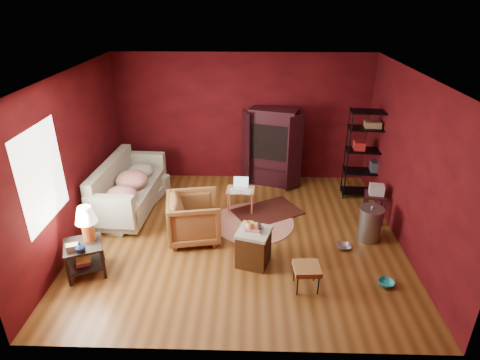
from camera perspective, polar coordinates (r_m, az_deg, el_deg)
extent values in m
cube|color=brown|center=(7.17, -0.05, -8.00)|extent=(5.50, 5.00, 0.02)
cube|color=white|center=(6.09, -0.06, 14.73)|extent=(5.50, 5.00, 0.02)
cube|color=#4E0B0F|center=(8.87, 0.43, 8.78)|extent=(5.50, 0.02, 2.80)
cube|color=#4E0B0F|center=(4.31, -1.04, -10.74)|extent=(5.50, 0.02, 2.80)
cube|color=#4E0B0F|center=(7.13, -22.83, 2.48)|extent=(0.02, 5.00, 2.80)
cube|color=#4E0B0F|center=(6.99, 23.20, 1.98)|extent=(0.02, 5.00, 2.80)
cube|color=white|center=(6.22, -26.35, 0.55)|extent=(0.02, 1.20, 1.40)
imported|color=#A3A690|center=(8.09, -15.33, -1.68)|extent=(1.05, 2.00, 0.75)
imported|color=black|center=(6.93, -6.57, -5.09)|extent=(0.94, 0.99, 0.89)
imported|color=#B4B6BB|center=(7.01, 14.60, -8.52)|extent=(0.25, 0.06, 0.25)
imported|color=teal|center=(6.41, 20.19, -13.06)|extent=(0.25, 0.15, 0.24)
imported|color=#0B1538|center=(6.28, -21.82, -8.87)|extent=(0.17, 0.18, 0.15)
imported|color=#FFDA7C|center=(6.09, 1.42, -6.32)|extent=(0.15, 0.13, 0.13)
cube|color=black|center=(6.49, -21.45, -8.60)|extent=(0.71, 0.71, 0.04)
cube|color=black|center=(6.68, -20.99, -11.00)|extent=(0.66, 0.66, 0.03)
cube|color=black|center=(6.45, -23.24, -11.89)|extent=(0.06, 0.06, 0.51)
cube|color=black|center=(6.41, -18.85, -11.26)|extent=(0.06, 0.06, 0.51)
cube|color=black|center=(6.85, -23.23, -9.51)|extent=(0.06, 0.06, 0.51)
cube|color=black|center=(6.82, -19.13, -8.91)|extent=(0.06, 0.06, 0.51)
cylinder|color=orange|center=(6.48, -20.76, -6.76)|extent=(0.24, 0.24, 0.31)
cone|color=#F2E5C6|center=(6.34, -21.15, -4.61)|extent=(0.43, 0.43, 0.25)
cube|color=#958951|center=(6.35, -22.75, -8.89)|extent=(0.19, 0.16, 0.11)
cube|color=#D93B36|center=(6.66, -21.44, -10.77)|extent=(0.28, 0.31, 0.03)
cube|color=#3683D9|center=(6.64, -21.41, -10.53)|extent=(0.28, 0.31, 0.03)
cube|color=#F4DE51|center=(6.62, -21.37, -10.30)|extent=(0.28, 0.31, 0.03)
cube|color=#A3A690|center=(8.11, -15.19, -2.25)|extent=(0.96, 2.04, 0.42)
cube|color=#A3A690|center=(8.12, -17.85, -0.34)|extent=(0.31, 2.00, 0.84)
cube|color=#A3A690|center=(7.19, -17.95, -4.28)|extent=(0.85, 0.24, 0.58)
cube|color=#A3A690|center=(8.86, -13.29, 2.05)|extent=(0.85, 0.24, 0.58)
ellipsoid|color=red|center=(7.47, -16.52, -2.03)|extent=(0.58, 0.58, 0.29)
ellipsoid|color=red|center=(7.94, -15.12, 0.02)|extent=(0.64, 0.64, 0.34)
ellipsoid|color=#A3A690|center=(8.40, -13.95, 1.29)|extent=(0.53, 0.53, 0.27)
cube|color=#482A10|center=(6.37, 1.93, -9.70)|extent=(0.58, 0.58, 0.55)
cube|color=#A3A690|center=(6.20, 1.98, -7.42)|extent=(0.61, 0.61, 0.05)
cube|color=beige|center=(6.18, 1.98, -7.13)|extent=(0.31, 0.27, 0.02)
cube|color=#537CC2|center=(6.17, 1.98, -6.95)|extent=(0.29, 0.24, 0.02)
cube|color=#DD6453|center=(6.16, 1.99, -6.78)|extent=(0.30, 0.27, 0.02)
cube|color=black|center=(6.15, 2.81, -6.59)|extent=(0.06, 0.17, 0.02)
cube|color=black|center=(5.93, 9.50, -12.30)|extent=(0.39, 0.39, 0.07)
cube|color=black|center=(5.96, 9.47, -12.65)|extent=(0.35, 0.35, 0.02)
cylinder|color=black|center=(5.91, 8.17, -14.71)|extent=(0.02, 0.02, 0.31)
cylinder|color=black|center=(5.97, 11.08, -14.54)|extent=(0.02, 0.02, 0.31)
cylinder|color=black|center=(6.14, 7.72, -12.93)|extent=(0.02, 0.02, 0.31)
cylinder|color=black|center=(6.19, 10.51, -12.78)|extent=(0.02, 0.02, 0.31)
cylinder|color=beige|center=(7.55, 1.93, -6.01)|extent=(1.65, 1.65, 0.01)
cube|color=#521C16|center=(7.88, 3.90, -4.51)|extent=(1.48, 1.33, 0.01)
cube|color=#FFA874|center=(7.74, 0.07, -1.41)|extent=(0.55, 0.40, 0.03)
cylinder|color=#FFA874|center=(7.73, -1.73, -3.32)|extent=(0.03, 0.03, 0.44)
cylinder|color=#FFA874|center=(7.70, 1.69, -3.47)|extent=(0.03, 0.03, 0.44)
cylinder|color=#FFA874|center=(8.00, -1.48, -2.28)|extent=(0.03, 0.03, 0.44)
cylinder|color=#FFA874|center=(7.96, 1.83, -2.42)|extent=(0.03, 0.03, 0.44)
cube|color=white|center=(7.76, 0.09, -1.19)|extent=(0.30, 0.21, 0.01)
cube|color=silver|center=(7.80, 0.15, -0.22)|extent=(0.29, 0.08, 0.19)
cube|color=white|center=(7.66, -0.78, -1.58)|extent=(0.22, 0.29, 0.00)
cube|color=white|center=(7.66, 0.95, -1.62)|extent=(0.24, 0.30, 0.00)
cube|color=black|center=(8.79, 4.69, 4.77)|extent=(1.10, 0.81, 1.70)
cube|color=black|center=(8.65, 4.58, 5.68)|extent=(0.89, 0.63, 0.76)
cube|color=black|center=(8.71, 0.84, 4.65)|extent=(0.16, 0.40, 1.61)
cube|color=black|center=(8.46, 7.77, 3.75)|extent=(0.35, 0.28, 1.61)
cube|color=#303335|center=(8.72, 4.64, 5.22)|extent=(0.66, 0.59, 0.47)
cube|color=black|center=(8.51, 4.24, 4.72)|extent=(0.43, 0.14, 0.36)
cube|color=black|center=(8.92, 4.52, 1.98)|extent=(0.90, 0.67, 0.04)
cylinder|color=black|center=(8.25, 15.09, 3.06)|extent=(0.03, 0.03, 1.84)
cylinder|color=black|center=(8.44, 20.84, 2.75)|extent=(0.03, 0.03, 1.84)
cylinder|color=black|center=(8.59, 14.74, 4.00)|extent=(0.03, 0.03, 1.84)
cylinder|color=black|center=(8.78, 20.29, 3.68)|extent=(0.03, 0.03, 1.84)
cube|color=black|center=(8.83, 17.07, -1.54)|extent=(0.93, 0.45, 0.03)
cube|color=black|center=(8.64, 17.46, 1.18)|extent=(0.93, 0.45, 0.03)
cube|color=black|center=(8.47, 17.86, 4.02)|extent=(0.93, 0.45, 0.03)
cube|color=black|center=(8.32, 18.28, 6.97)|extent=(0.93, 0.45, 0.03)
cube|color=black|center=(8.23, 18.60, 9.20)|extent=(0.93, 0.45, 0.03)
cube|color=maroon|center=(8.39, 16.59, 4.75)|extent=(0.22, 0.27, 0.16)
cube|color=#2F2F3B|center=(8.64, 18.89, 1.86)|extent=(0.27, 0.27, 0.20)
cube|color=brown|center=(8.30, 18.36, 7.51)|extent=(0.32, 0.23, 0.12)
cube|color=black|center=(7.77, 18.74, -2.04)|extent=(0.43, 0.43, 0.04)
cube|color=black|center=(7.73, 17.44, -4.22)|extent=(0.04, 0.04, 0.53)
cube|color=black|center=(7.78, 19.72, -4.40)|extent=(0.04, 0.04, 0.53)
cube|color=black|center=(8.01, 17.26, -3.13)|extent=(0.04, 0.04, 0.53)
cube|color=black|center=(8.05, 19.47, -3.31)|extent=(0.04, 0.04, 0.53)
cube|color=silver|center=(7.72, 18.86, -1.31)|extent=(0.29, 0.24, 0.18)
cylinder|color=gray|center=(7.28, 17.96, -6.08)|extent=(0.38, 0.38, 0.57)
cylinder|color=gray|center=(7.13, 18.28, -3.99)|extent=(0.42, 0.42, 0.04)
sphere|color=gray|center=(7.12, 18.33, -3.72)|extent=(0.06, 0.06, 0.06)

